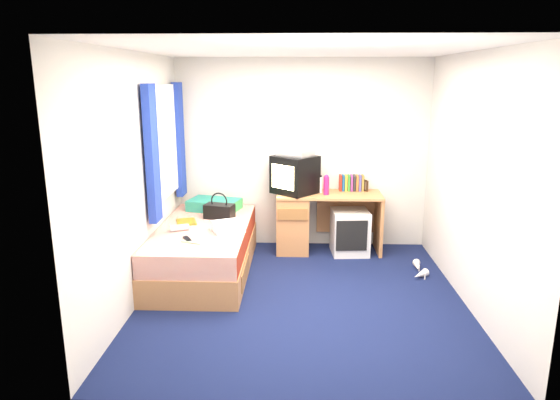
{
  "coord_description": "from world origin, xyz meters",
  "views": [
    {
      "loc": [
        -0.04,
        -4.65,
        2.16
      ],
      "look_at": [
        -0.25,
        0.7,
        0.84
      ],
      "focal_mm": 32.0,
      "sensor_mm": 36.0,
      "label": 1
    }
  ],
  "objects_px": {
    "picture_frame": "(365,185)",
    "vcr": "(295,153)",
    "white_heels": "(419,270)",
    "pink_water_bottle": "(326,186)",
    "pillow": "(214,205)",
    "desk": "(307,219)",
    "crt_tv": "(295,175)",
    "storage_cube": "(350,232)",
    "remote_control": "(187,239)",
    "towel": "(228,227)",
    "water_bottle": "(179,228)",
    "handbag": "(219,211)",
    "bed": "(205,249)",
    "colour_swatch_fan": "(192,242)",
    "aerosol_can": "(320,185)",
    "magazine": "(186,222)"
  },
  "relations": [
    {
      "from": "water_bottle",
      "to": "handbag",
      "type": "bearing_deg",
      "value": 55.46
    },
    {
      "from": "desk",
      "to": "water_bottle",
      "type": "height_order",
      "value": "desk"
    },
    {
      "from": "pillow",
      "to": "aerosol_can",
      "type": "relative_size",
      "value": 3.06
    },
    {
      "from": "white_heels",
      "to": "pink_water_bottle",
      "type": "bearing_deg",
      "value": 146.43
    },
    {
      "from": "crt_tv",
      "to": "colour_swatch_fan",
      "type": "relative_size",
      "value": 2.91
    },
    {
      "from": "picture_frame",
      "to": "remote_control",
      "type": "relative_size",
      "value": 0.88
    },
    {
      "from": "bed",
      "to": "towel",
      "type": "relative_size",
      "value": 6.35
    },
    {
      "from": "vcr",
      "to": "desk",
      "type": "bearing_deg",
      "value": 33.68
    },
    {
      "from": "vcr",
      "to": "colour_swatch_fan",
      "type": "relative_size",
      "value": 1.8
    },
    {
      "from": "magazine",
      "to": "desk",
      "type": "bearing_deg",
      "value": 24.63
    },
    {
      "from": "bed",
      "to": "white_heels",
      "type": "distance_m",
      "value": 2.43
    },
    {
      "from": "pink_water_bottle",
      "to": "towel",
      "type": "relative_size",
      "value": 0.7
    },
    {
      "from": "remote_control",
      "to": "crt_tv",
      "type": "bearing_deg",
      "value": 21.65
    },
    {
      "from": "pink_water_bottle",
      "to": "water_bottle",
      "type": "distance_m",
      "value": 1.88
    },
    {
      "from": "picture_frame",
      "to": "vcr",
      "type": "bearing_deg",
      "value": 169.86
    },
    {
      "from": "bed",
      "to": "water_bottle",
      "type": "xyz_separation_m",
      "value": [
        -0.23,
        -0.19,
        0.31
      ]
    },
    {
      "from": "picture_frame",
      "to": "towel",
      "type": "relative_size",
      "value": 0.44
    },
    {
      "from": "remote_control",
      "to": "desk",
      "type": "bearing_deg",
      "value": 17.79
    },
    {
      "from": "bed",
      "to": "towel",
      "type": "bearing_deg",
      "value": -30.61
    },
    {
      "from": "storage_cube",
      "to": "desk",
      "type": "bearing_deg",
      "value": 165.86
    },
    {
      "from": "pillow",
      "to": "white_heels",
      "type": "xyz_separation_m",
      "value": [
        2.42,
        -0.68,
        -0.57
      ]
    },
    {
      "from": "vcr",
      "to": "aerosol_can",
      "type": "distance_m",
      "value": 0.52
    },
    {
      "from": "picture_frame",
      "to": "white_heels",
      "type": "xyz_separation_m",
      "value": [
        0.51,
        -0.9,
        -0.78
      ]
    },
    {
      "from": "picture_frame",
      "to": "handbag",
      "type": "relative_size",
      "value": 0.38
    },
    {
      "from": "desk",
      "to": "picture_frame",
      "type": "xyz_separation_m",
      "value": [
        0.74,
        0.15,
        0.41
      ]
    },
    {
      "from": "storage_cube",
      "to": "towel",
      "type": "height_order",
      "value": "towel"
    },
    {
      "from": "bed",
      "to": "towel",
      "type": "distance_m",
      "value": 0.48
    },
    {
      "from": "handbag",
      "to": "pink_water_bottle",
      "type": "bearing_deg",
      "value": 30.1
    },
    {
      "from": "white_heels",
      "to": "storage_cube",
      "type": "bearing_deg",
      "value": 137.42
    },
    {
      "from": "handbag",
      "to": "magazine",
      "type": "distance_m",
      "value": 0.41
    },
    {
      "from": "bed",
      "to": "desk",
      "type": "distance_m",
      "value": 1.41
    },
    {
      "from": "water_bottle",
      "to": "remote_control",
      "type": "xyz_separation_m",
      "value": [
        0.15,
        -0.3,
        -0.03
      ]
    },
    {
      "from": "storage_cube",
      "to": "towel",
      "type": "relative_size",
      "value": 1.76
    },
    {
      "from": "colour_swatch_fan",
      "to": "aerosol_can",
      "type": "bearing_deg",
      "value": 45.88
    },
    {
      "from": "towel",
      "to": "bed",
      "type": "bearing_deg",
      "value": 149.39
    },
    {
      "from": "towel",
      "to": "white_heels",
      "type": "height_order",
      "value": "towel"
    },
    {
      "from": "pillow",
      "to": "desk",
      "type": "height_order",
      "value": "desk"
    },
    {
      "from": "crt_tv",
      "to": "remote_control",
      "type": "distance_m",
      "value": 1.72
    },
    {
      "from": "pillow",
      "to": "towel",
      "type": "distance_m",
      "value": 0.93
    },
    {
      "from": "aerosol_can",
      "to": "handbag",
      "type": "bearing_deg",
      "value": -158.35
    },
    {
      "from": "crt_tv",
      "to": "storage_cube",
      "type": "bearing_deg",
      "value": 33.67
    },
    {
      "from": "towel",
      "to": "pillow",
      "type": "bearing_deg",
      "value": 108.45
    },
    {
      "from": "colour_swatch_fan",
      "to": "remote_control",
      "type": "xyz_separation_m",
      "value": [
        -0.07,
        0.09,
        0.0
      ]
    },
    {
      "from": "pink_water_bottle",
      "to": "towel",
      "type": "xyz_separation_m",
      "value": [
        -1.1,
        -0.88,
        -0.27
      ]
    },
    {
      "from": "pillow",
      "to": "water_bottle",
      "type": "distance_m",
      "value": 0.92
    },
    {
      "from": "magazine",
      "to": "colour_swatch_fan",
      "type": "relative_size",
      "value": 1.27
    },
    {
      "from": "bed",
      "to": "crt_tv",
      "type": "xyz_separation_m",
      "value": [
        1.01,
        0.78,
        0.72
      ]
    },
    {
      "from": "picture_frame",
      "to": "colour_swatch_fan",
      "type": "height_order",
      "value": "picture_frame"
    },
    {
      "from": "vcr",
      "to": "crt_tv",
      "type": "bearing_deg",
      "value": -96.08
    },
    {
      "from": "colour_swatch_fan",
      "to": "remote_control",
      "type": "relative_size",
      "value": 1.38
    }
  ]
}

